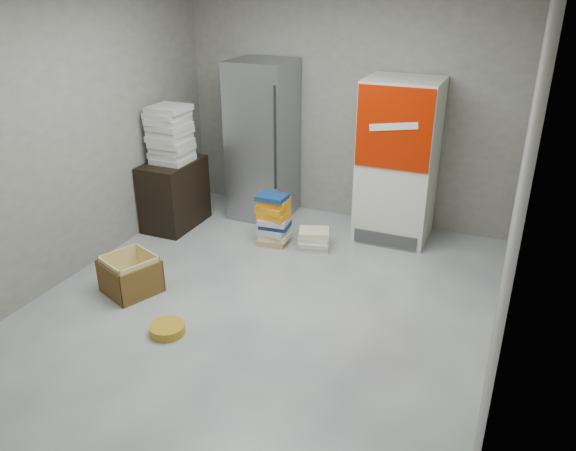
% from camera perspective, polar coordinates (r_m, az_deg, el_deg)
% --- Properties ---
extents(ground, '(5.00, 5.00, 0.00)m').
position_cam_1_polar(ground, '(5.11, -3.53, -8.96)').
color(ground, beige).
rests_on(ground, ground).
extents(room_shell, '(4.04, 5.04, 2.82)m').
position_cam_1_polar(room_shell, '(4.39, -4.13, 11.06)').
color(room_shell, gray).
rests_on(room_shell, ground).
extents(steel_fridge, '(0.70, 0.72, 1.90)m').
position_cam_1_polar(steel_fridge, '(6.84, -2.55, 8.58)').
color(steel_fridge, '#A3A5AB').
rests_on(steel_fridge, ground).
extents(coke_cooler, '(0.80, 0.73, 1.80)m').
position_cam_1_polar(coke_cooler, '(6.34, 11.11, 6.44)').
color(coke_cooler, silver).
rests_on(coke_cooler, ground).
extents(wood_shelf, '(0.50, 0.80, 0.80)m').
position_cam_1_polar(wood_shelf, '(6.81, -11.46, 3.18)').
color(wood_shelf, black).
rests_on(wood_shelf, ground).
extents(supply_box_stack, '(0.44, 0.44, 0.65)m').
position_cam_1_polar(supply_box_stack, '(6.59, -11.90, 9.06)').
color(supply_box_stack, beige).
rests_on(supply_box_stack, wood_shelf).
extents(phonebook_stack_main, '(0.37, 0.30, 0.59)m').
position_cam_1_polar(phonebook_stack_main, '(6.24, -1.48, 0.62)').
color(phonebook_stack_main, tan).
rests_on(phonebook_stack_main, ground).
extents(phonebook_stack_side, '(0.40, 0.36, 0.21)m').
position_cam_1_polar(phonebook_stack_side, '(6.21, 2.67, -1.41)').
color(phonebook_stack_side, beige).
rests_on(phonebook_stack_side, ground).
extents(cardboard_box, '(0.60, 0.60, 0.37)m').
position_cam_1_polar(cardboard_box, '(5.57, -15.68, -5.07)').
color(cardboard_box, gold).
rests_on(cardboard_box, ground).
extents(bucket_lid, '(0.39, 0.39, 0.08)m').
position_cam_1_polar(bucket_lid, '(4.95, -12.16, -10.24)').
color(bucket_lid, '#BB8A1D').
rests_on(bucket_lid, ground).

